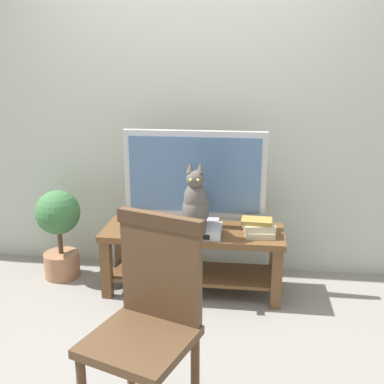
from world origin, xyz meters
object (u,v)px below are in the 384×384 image
(cat, at_px, (196,203))
(wooden_chair, at_px, (149,314))
(potted_plant, at_px, (59,228))
(tv_stand, at_px, (193,248))
(media_box, at_px, (196,231))
(book_stack, at_px, (259,228))
(tv, at_px, (195,177))

(cat, bearing_deg, wooden_chair, -92.45)
(cat, distance_m, potted_plant, 1.12)
(tv_stand, bearing_deg, media_box, -71.37)
(cat, bearing_deg, book_stack, 7.98)
(media_box, height_order, book_stack, book_stack)
(wooden_chair, height_order, book_stack, wooden_chair)
(media_box, height_order, potted_plant, potted_plant)
(tv, distance_m, wooden_chair, 1.45)
(media_box, distance_m, cat, 0.20)
(media_box, bearing_deg, cat, -85.46)
(tv_stand, distance_m, media_box, 0.20)
(tv_stand, distance_m, wooden_chair, 1.36)
(media_box, xyz_separation_m, wooden_chair, (-0.05, -1.24, 0.08))
(tv, relative_size, media_box, 2.88)
(tv, xyz_separation_m, book_stack, (0.45, -0.15, -0.30))
(tv, height_order, wooden_chair, tv)
(tv_stand, height_order, cat, cat)
(tv_stand, relative_size, book_stack, 5.36)
(cat, relative_size, wooden_chair, 0.45)
(tv_stand, relative_size, potted_plant, 1.85)
(wooden_chair, xyz_separation_m, potted_plant, (-1.01, 1.43, -0.18))
(tv, xyz_separation_m, media_box, (0.03, -0.19, -0.33))
(wooden_chair, xyz_separation_m, book_stack, (0.47, 1.28, -0.06))
(tv_stand, distance_m, book_stack, 0.50)
(tv_stand, distance_m, cat, 0.39)
(media_box, height_order, cat, cat)
(tv, xyz_separation_m, wooden_chair, (-0.02, -1.43, -0.24))
(wooden_chair, distance_m, potted_plant, 1.76)
(media_box, height_order, wooden_chair, wooden_chair)
(cat, xyz_separation_m, potted_plant, (-1.06, 0.20, -0.30))
(potted_plant, bearing_deg, book_stack, -5.61)
(tv, distance_m, media_box, 0.38)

